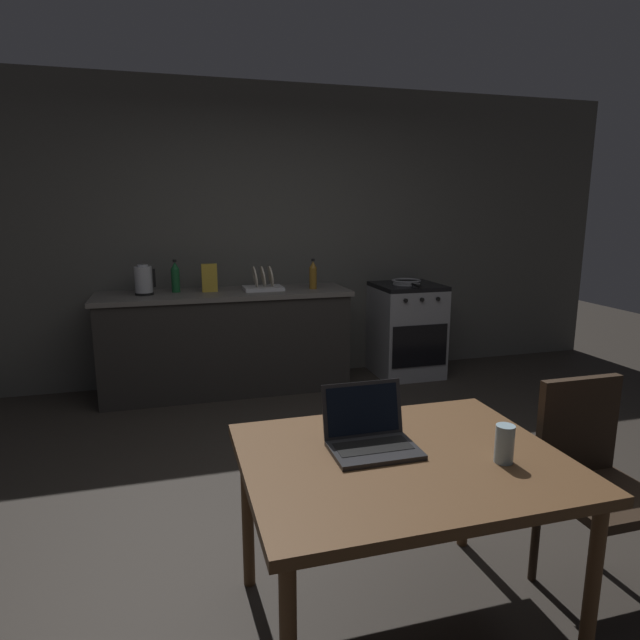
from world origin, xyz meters
The scene contains 14 objects.
ground_plane centered at (0.00, 0.00, 0.00)m, with size 12.00×12.00×0.00m, color #2D2823.
back_wall centered at (0.30, 2.55, 1.34)m, with size 6.40×0.10×2.69m, color #4E4D49.
kitchen_counter centered at (-0.47, 2.20, 0.45)m, with size 2.16×0.64×0.89m.
stove_oven centered at (1.26, 2.20, 0.44)m, with size 0.60×0.62×0.89m.
dining_table centered at (-0.14, -0.80, 0.65)m, with size 1.15×0.92×0.72m.
chair centered at (0.71, -0.80, 0.53)m, with size 0.40×0.40×0.91m.
laptop centered at (-0.23, -0.70, 0.76)m, with size 0.32×0.27×0.22m.
electric_kettle centered at (-1.13, 2.20, 1.01)m, with size 0.17×0.15×0.25m.
bottle centered at (0.31, 2.15, 1.01)m, with size 0.07×0.07×0.27m.
frying_pan centered at (1.23, 2.17, 0.91)m, with size 0.27×0.45×0.05m.
drinking_glass centered at (0.18, -0.94, 0.79)m, with size 0.07×0.07×0.14m.
cereal_box centered at (-0.59, 2.22, 1.01)m, with size 0.13×0.05×0.24m.
dish_rack centered at (-0.13, 2.20, 0.93)m, with size 0.34×0.26×0.21m.
bottle_b centered at (-0.87, 2.28, 1.02)m, with size 0.07×0.07×0.28m.
Camera 1 is at (-0.93, -2.46, 1.60)m, focal length 30.29 mm.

